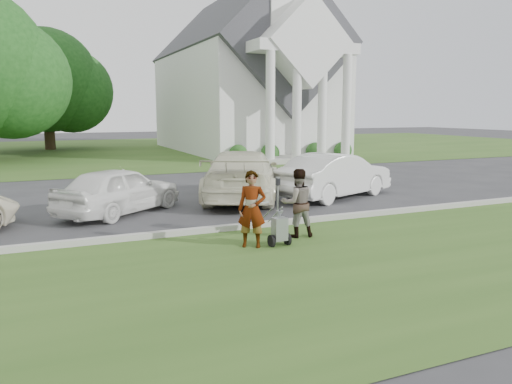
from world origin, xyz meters
TOP-DOWN VIEW (x-y plane):
  - ground at (0.00, 0.00)m, footprint 120.00×120.00m
  - grass_strip at (0.00, -3.00)m, footprint 80.00×7.00m
  - church_lawn at (0.00, 27.00)m, footprint 80.00×30.00m
  - curb at (0.00, 0.55)m, footprint 80.00×0.18m
  - church at (9.00, 23.11)m, footprint 9.19×19.00m
  - tree_back at (-4.01, 29.99)m, footprint 9.61×7.60m
  - striping_cart at (-0.23, -1.17)m, footprint 0.47×0.92m
  - person_left at (-0.81, -1.03)m, footprint 0.71×0.64m
  - person_right at (0.49, -0.63)m, footprint 0.85×0.71m
  - parking_meter_near at (0.24, -0.14)m, footprint 0.10×0.09m
  - car_b at (-2.84, 3.72)m, footprint 4.09×3.70m
  - car_c at (1.20, 4.48)m, footprint 4.50×5.99m
  - car_d at (4.20, 3.57)m, footprint 4.77×3.10m

SIDE VIEW (x-z plane):
  - ground at x=0.00m, z-range 0.00..0.00m
  - grass_strip at x=0.00m, z-range 0.00..0.01m
  - church_lawn at x=0.00m, z-range 0.00..0.01m
  - curb at x=0.00m, z-range 0.00..0.15m
  - striping_cart at x=-0.23m, z-range -0.06..0.78m
  - car_b at x=-2.84m, z-range 0.00..1.35m
  - car_d at x=4.20m, z-range 0.00..1.49m
  - person_right at x=0.49m, z-range 0.00..1.57m
  - car_c at x=1.20m, z-range 0.00..1.62m
  - person_left at x=-0.81m, z-range 0.00..1.63m
  - parking_meter_near at x=0.24m, z-range 0.17..1.52m
  - tree_back at x=-4.01m, z-range 0.28..9.17m
  - church at x=9.00m, z-range -6.11..17.99m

